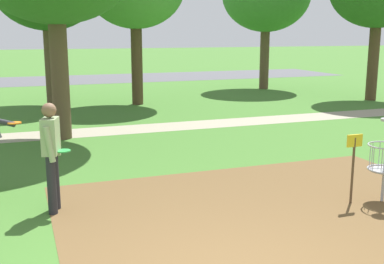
{
  "coord_description": "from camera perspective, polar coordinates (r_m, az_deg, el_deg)",
  "views": [
    {
      "loc": [
        -2.04,
        -4.3,
        2.74
      ],
      "look_at": [
        0.83,
        3.6,
        1.0
      ],
      "focal_mm": 45.09,
      "sensor_mm": 36.0,
      "label": 1
    }
  ],
  "objects": [
    {
      "name": "parking_lot_strip",
      "position": [
        29.41,
        -15.94,
        5.92
      ],
      "size": [
        36.0,
        6.0,
        0.01
      ],
      "primitive_type": "cube",
      "color": "#4C4C51",
      "rests_on": "ground"
    },
    {
      "name": "disc_golf_basket",
      "position": [
        8.42,
        21.56,
        -2.79
      ],
      "size": [
        0.98,
        0.58,
        1.39
      ],
      "color": "#9E9EA3",
      "rests_on": "ground"
    },
    {
      "name": "dirt_tee_pad",
      "position": [
        7.88,
        9.52,
        -8.79
      ],
      "size": [
        6.73,
        4.58,
        0.01
      ],
      "primitive_type": "cube",
      "color": "brown",
      "rests_on": "ground"
    },
    {
      "name": "gravel_path",
      "position": [
        13.83,
        -11.04,
        0.06
      ],
      "size": [
        40.0,
        1.28,
        0.0
      ],
      "primitive_type": "cube",
      "color": "gray",
      "rests_on": "ground"
    },
    {
      "name": "player_foreground_watching",
      "position": [
        7.65,
        -16.27,
        -2.18
      ],
      "size": [
        0.44,
        0.5,
        1.71
      ],
      "color": "#232328",
      "rests_on": "ground"
    }
  ]
}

